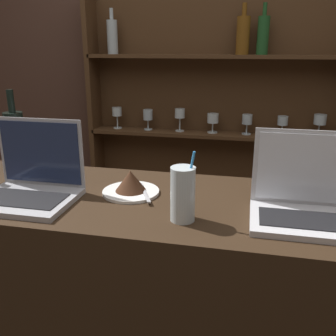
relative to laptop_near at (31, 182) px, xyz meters
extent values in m
cube|color=black|center=(0.39, 0.08, -0.57)|extent=(1.81, 0.55, 1.04)
cube|color=#4C3328|center=(0.39, 1.33, 0.26)|extent=(7.00, 0.06, 2.70)
cube|color=#472D19|center=(-0.28, 1.21, -0.18)|extent=(0.03, 0.18, 1.82)
cube|color=#472D19|center=(0.47, 1.29, -0.18)|extent=(1.53, 0.02, 1.82)
cube|color=#472D19|center=(0.47, 1.21, -0.55)|extent=(1.49, 0.18, 0.02)
cube|color=#472D19|center=(0.47, 1.21, -0.09)|extent=(1.49, 0.18, 0.02)
cube|color=#472D19|center=(0.47, 1.21, 0.36)|extent=(1.49, 0.18, 0.02)
cylinder|color=silver|center=(-0.14, 1.21, -0.08)|extent=(0.05, 0.05, 0.01)
cylinder|color=silver|center=(-0.14, 1.21, -0.04)|extent=(0.01, 0.01, 0.07)
cylinder|color=silver|center=(-0.14, 1.21, 0.03)|extent=(0.06, 0.06, 0.05)
cylinder|color=silver|center=(0.06, 1.21, -0.08)|extent=(0.05, 0.05, 0.01)
cylinder|color=silver|center=(0.06, 1.21, -0.05)|extent=(0.01, 0.01, 0.06)
cylinder|color=silver|center=(0.06, 1.21, 0.01)|extent=(0.06, 0.06, 0.06)
cylinder|color=silver|center=(0.27, 1.21, -0.08)|extent=(0.06, 0.06, 0.01)
cylinder|color=silver|center=(0.27, 1.21, -0.04)|extent=(0.01, 0.01, 0.08)
cylinder|color=silver|center=(0.27, 1.21, 0.03)|extent=(0.06, 0.06, 0.06)
cylinder|color=silver|center=(0.47, 1.21, -0.08)|extent=(0.06, 0.06, 0.01)
cylinder|color=silver|center=(0.47, 1.21, -0.05)|extent=(0.01, 0.01, 0.06)
cylinder|color=silver|center=(0.47, 1.21, 0.01)|extent=(0.07, 0.07, 0.06)
cylinder|color=silver|center=(0.67, 1.21, -0.08)|extent=(0.05, 0.05, 0.01)
cylinder|color=silver|center=(0.67, 1.21, -0.05)|extent=(0.01, 0.01, 0.06)
cylinder|color=silver|center=(0.67, 1.21, 0.01)|extent=(0.06, 0.06, 0.06)
cylinder|color=silver|center=(0.87, 1.21, -0.08)|extent=(0.05, 0.05, 0.01)
cylinder|color=silver|center=(0.87, 1.21, -0.04)|extent=(0.01, 0.01, 0.06)
cylinder|color=silver|center=(0.87, 1.21, 0.01)|extent=(0.06, 0.06, 0.05)
cylinder|color=silver|center=(1.07, 1.21, -0.08)|extent=(0.06, 0.06, 0.01)
cylinder|color=silver|center=(1.07, 1.21, -0.04)|extent=(0.01, 0.01, 0.07)
cylinder|color=silver|center=(1.07, 1.21, 0.03)|extent=(0.07, 0.07, 0.06)
cylinder|color=#B2C1C6|center=(-0.15, 1.21, 0.47)|extent=(0.06, 0.06, 0.19)
cylinder|color=#B2C1C6|center=(-0.15, 1.21, 0.60)|extent=(0.02, 0.02, 0.06)
cylinder|color=#1E4C23|center=(0.72, 1.21, 0.47)|extent=(0.06, 0.06, 0.20)
cylinder|color=#1E4C23|center=(0.72, 1.21, 0.61)|extent=(0.02, 0.02, 0.07)
cylinder|color=brown|center=(0.62, 1.21, 0.48)|extent=(0.07, 0.07, 0.20)
cylinder|color=brown|center=(0.62, 1.21, 0.61)|extent=(0.03, 0.03, 0.07)
cube|color=#ADADB2|center=(0.00, -0.04, -0.05)|extent=(0.31, 0.24, 0.02)
cube|color=black|center=(0.00, -0.05, -0.04)|extent=(0.26, 0.13, 0.00)
cube|color=#ADADB2|center=(0.00, 0.08, 0.08)|extent=(0.31, 0.00, 0.23)
cube|color=#1E2847|center=(0.00, 0.07, 0.08)|extent=(0.28, 0.01, 0.21)
cube|color=silver|center=(0.87, -0.01, -0.05)|extent=(0.33, 0.22, 0.02)
cube|color=black|center=(0.87, -0.02, -0.04)|extent=(0.28, 0.12, 0.00)
cube|color=silver|center=(0.87, 0.09, 0.08)|extent=(0.33, 0.00, 0.23)
cube|color=white|center=(0.87, 0.09, 0.08)|extent=(0.31, 0.01, 0.21)
cylinder|color=white|center=(0.30, 0.11, -0.05)|extent=(0.19, 0.19, 0.01)
cone|color=#422616|center=(0.30, 0.11, -0.01)|extent=(0.10, 0.10, 0.07)
cube|color=#B7B7BC|center=(0.36, 0.09, -0.04)|extent=(0.08, 0.16, 0.00)
cylinder|color=silver|center=(0.51, -0.06, 0.02)|extent=(0.07, 0.07, 0.16)
cylinder|color=#338CD8|center=(0.52, -0.06, 0.05)|extent=(0.04, 0.01, 0.21)
cylinder|color=black|center=(-0.23, 0.28, 0.06)|extent=(0.08, 0.08, 0.23)
cylinder|color=black|center=(-0.23, 0.28, 0.22)|extent=(0.03, 0.03, 0.09)
camera|label=1|loc=(0.68, -1.02, 0.42)|focal=40.00mm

